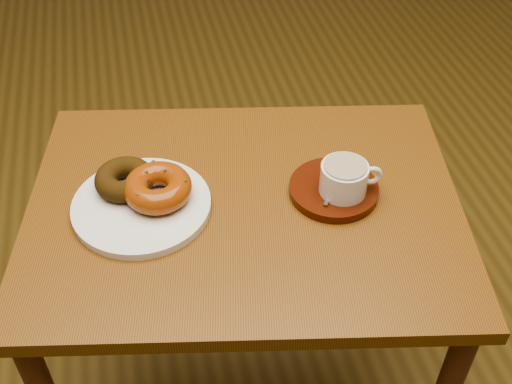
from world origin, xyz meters
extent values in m
plane|color=brown|center=(0.00, 0.00, 0.00)|extent=(6.00, 6.00, 0.00)
cube|color=brown|center=(0.23, -0.23, 0.66)|extent=(0.81, 0.67, 0.03)
cylinder|color=#462314|center=(-0.05, 0.06, 0.33)|extent=(0.04, 0.04, 0.65)
cylinder|color=#462314|center=(0.59, -0.06, 0.33)|extent=(0.04, 0.04, 0.65)
cylinder|color=silver|center=(0.06, -0.21, 0.69)|extent=(0.27, 0.27, 0.01)
torus|color=#37240B|center=(0.04, -0.17, 0.71)|extent=(0.11, 0.11, 0.04)
torus|color=#8B3D0F|center=(0.09, -0.20, 0.71)|extent=(0.15, 0.15, 0.04)
cube|color=#462D17|center=(0.12, -0.20, 0.73)|extent=(0.01, 0.00, 0.00)
cube|color=#462D17|center=(0.12, -0.18, 0.73)|extent=(0.01, 0.01, 0.00)
cube|color=#462D17|center=(0.10, -0.17, 0.73)|extent=(0.01, 0.01, 0.00)
cube|color=#462D17|center=(0.08, -0.17, 0.73)|extent=(0.01, 0.01, 0.00)
cube|color=#462D17|center=(0.06, -0.18, 0.73)|extent=(0.01, 0.01, 0.00)
cube|color=#462D17|center=(0.05, -0.19, 0.73)|extent=(0.01, 0.01, 0.00)
cube|color=#462D17|center=(0.05, -0.21, 0.73)|extent=(0.01, 0.01, 0.00)
cube|color=#462D17|center=(0.06, -0.23, 0.73)|extent=(0.01, 0.01, 0.00)
cube|color=#462D17|center=(0.08, -0.24, 0.73)|extent=(0.01, 0.01, 0.00)
cube|color=#462D17|center=(0.10, -0.24, 0.73)|extent=(0.01, 0.01, 0.00)
cube|color=#462D17|center=(0.12, -0.22, 0.73)|extent=(0.01, 0.01, 0.00)
cylinder|color=#3E1408|center=(0.38, -0.24, 0.69)|extent=(0.17, 0.17, 0.02)
cylinder|color=silver|center=(0.39, -0.26, 0.72)|extent=(0.08, 0.08, 0.05)
cylinder|color=brown|center=(0.39, -0.26, 0.75)|extent=(0.07, 0.07, 0.00)
torus|color=silver|center=(0.43, -0.26, 0.72)|extent=(0.04, 0.01, 0.04)
ellipsoid|color=silver|center=(0.40, -0.21, 0.70)|extent=(0.02, 0.03, 0.01)
cube|color=silver|center=(0.37, -0.25, 0.70)|extent=(0.05, 0.08, 0.00)
camera|label=1|loc=(0.08, -0.99, 1.42)|focal=45.00mm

